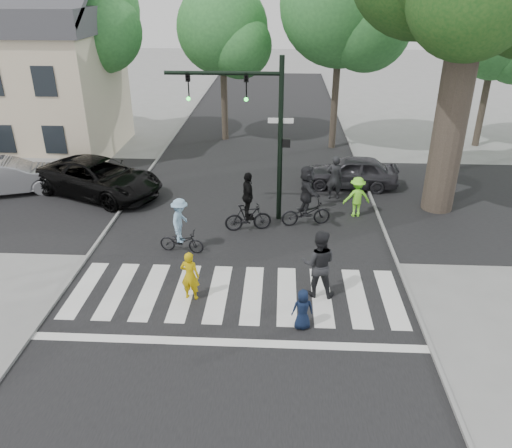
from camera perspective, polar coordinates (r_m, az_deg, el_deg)
The scene contains 23 objects.
ground at distance 13.87m, azimuth -2.76°, elevation -10.25°, with size 120.00×120.00×0.00m, color gray.
road_stem at distance 18.13m, azimuth -1.25°, elevation -0.88°, with size 10.00×70.00×0.01m, color black.
road_cross at distance 20.84m, azimuth -0.65°, elevation 2.84°, with size 70.00×10.00×0.01m, color black.
curb_left at distance 19.13m, azimuth -16.51°, elevation -0.37°, with size 0.10×70.00×0.10m, color gray.
curb_right at distance 18.46m, azimuth 14.59°, elevation -1.10°, with size 0.10×70.00×0.10m, color gray.
crosswalk at distance 14.40m, azimuth -2.50°, elevation -8.67°, with size 10.00×3.85×0.01m.
traffic_signal at distance 17.87m, azimuth 0.07°, elevation 12.08°, with size 4.45×0.29×6.00m.
bg_tree_1 at distance 28.45m, azimuth -18.83°, elevation 21.61°, with size 6.09×5.80×9.80m.
bg_tree_2 at distance 28.01m, azimuth -3.37°, elevation 20.99°, with size 5.04×4.80×8.40m.
bg_tree_3 at distance 26.61m, azimuth 10.45°, elevation 22.89°, with size 6.30×6.00×10.20m.
bg_tree_4 at distance 29.50m, azimuth 26.33°, elevation 18.51°, with size 4.83×4.60×8.15m.
house at distance 28.49m, azimuth -24.46°, elevation 14.89°, with size 8.40×8.10×8.82m.
pedestrian_woman at distance 14.20m, azimuth -7.56°, elevation -5.88°, with size 0.55×0.36×1.50m, color #C29F09.
pedestrian_child at distance 13.10m, azimuth 5.35°, elevation -9.70°, with size 0.56×0.37×1.15m, color #0E1932.
pedestrian_adult at distance 14.23m, azimuth 7.18°, elevation -4.53°, with size 0.99×0.77×2.04m, color black.
cyclist_left at distance 16.62m, azimuth -8.59°, elevation -0.62°, with size 1.57×1.05×1.92m.
cyclist_mid at distance 17.87m, azimuth -0.91°, elevation 1.93°, with size 1.76×1.10×2.22m.
cyclist_right at distance 18.33m, azimuth 5.80°, elevation 2.85°, with size 1.92×1.78×2.32m.
car_suv at distance 22.05m, azimuth -17.47°, elevation 5.07°, with size 2.56×5.55×1.54m, color black.
car_silver at distance 23.73m, azimuth -26.41°, elevation 4.88°, with size 1.55×4.46×1.47m, color #A2A2A7.
car_grey at distance 22.33m, azimuth 10.76°, elevation 5.89°, with size 1.64×4.08×1.39m, color #302F34.
bystander_hivis at distance 19.43m, azimuth 11.45°, elevation 3.05°, with size 1.03×0.59×1.59m, color #84FF31.
bystander_dark at distance 20.85m, azimuth 8.95°, elevation 5.25°, with size 0.68×0.44×1.86m, color black.
Camera 1 is at (1.24, -11.13, 8.18)m, focal length 35.00 mm.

